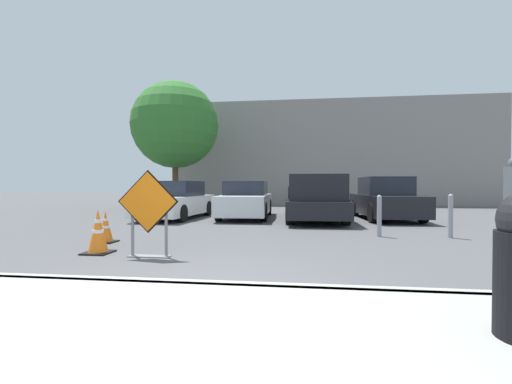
% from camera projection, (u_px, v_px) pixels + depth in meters
% --- Properties ---
extents(ground_plane, '(96.00, 96.00, 0.00)m').
position_uv_depth(ground_plane, '(269.00, 217.00, 13.92)').
color(ground_plane, '#4C4C4F').
extents(sidewalk_strip, '(28.70, 2.96, 0.14)m').
position_uv_depth(sidewalk_strip, '(133.00, 347.00, 2.54)').
color(sidewalk_strip, '#999993').
rests_on(sidewalk_strip, ground_plane).
extents(curb_lip, '(28.70, 0.20, 0.14)m').
position_uv_depth(curb_lip, '(194.00, 288.00, 4.00)').
color(curb_lip, '#999993').
rests_on(curb_lip, ground_plane).
extents(road_closed_sign, '(1.11, 0.20, 1.54)m').
position_uv_depth(road_closed_sign, '(148.00, 209.00, 6.01)').
color(road_closed_sign, black).
rests_on(road_closed_sign, ground_plane).
extents(traffic_cone_nearest, '(0.48, 0.48, 0.82)m').
position_uv_depth(traffic_cone_nearest, '(98.00, 232.00, 6.38)').
color(traffic_cone_nearest, black).
rests_on(traffic_cone_nearest, ground_plane).
extents(traffic_cone_second, '(0.44, 0.44, 0.69)m').
position_uv_depth(traffic_cone_second, '(105.00, 227.00, 7.60)').
color(traffic_cone_second, black).
rests_on(traffic_cone_second, ground_plane).
extents(parked_car_nearest, '(1.99, 4.43, 1.44)m').
position_uv_depth(parked_car_nearest, '(177.00, 201.00, 13.28)').
color(parked_car_nearest, white).
rests_on(parked_car_nearest, ground_plane).
extents(parked_car_second, '(1.90, 4.43, 1.44)m').
position_uv_depth(parked_car_second, '(246.00, 201.00, 13.44)').
color(parked_car_second, silver).
rests_on(parked_car_second, ground_plane).
extents(pickup_truck, '(2.08, 5.41, 1.63)m').
position_uv_depth(pickup_truck, '(315.00, 200.00, 12.29)').
color(pickup_truck, black).
rests_on(pickup_truck, ground_plane).
extents(parked_car_third, '(2.05, 4.29, 1.59)m').
position_uv_depth(parked_car_third, '(385.00, 200.00, 12.84)').
color(parked_car_third, black).
rests_on(parked_car_third, ground_plane).
extents(bollard_nearest, '(0.12, 0.12, 1.03)m').
position_uv_depth(bollard_nearest, '(379.00, 215.00, 8.47)').
color(bollard_nearest, gray).
rests_on(bollard_nearest, ground_plane).
extents(bollard_second, '(0.12, 0.12, 1.07)m').
position_uv_depth(bollard_second, '(451.00, 215.00, 8.26)').
color(bollard_second, gray).
rests_on(bollard_second, ground_plane).
extents(building_facade_backdrop, '(20.88, 5.00, 6.76)m').
position_uv_depth(building_facade_backdrop, '(328.00, 156.00, 24.00)').
color(building_facade_backdrop, gray).
rests_on(building_facade_backdrop, ground_plane).
extents(street_tree_behind_lot, '(4.73, 4.73, 6.97)m').
position_uv_depth(street_tree_behind_lot, '(175.00, 125.00, 18.80)').
color(street_tree_behind_lot, '#513823').
rests_on(street_tree_behind_lot, ground_plane).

